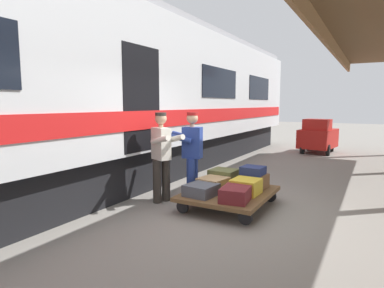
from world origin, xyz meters
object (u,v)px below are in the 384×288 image
suitcase_maroon_trunk (236,194)px  luggage_cart (229,194)px  suitcase_slate_roller (201,190)px  train_car (86,94)px  suitcase_brown_leather (255,181)px  baggage_tug (318,137)px  porter_in_overalls (191,152)px  suitcase_tan_vintage (213,183)px  porter_by_door (162,154)px  suitcase_navy_fabric (253,170)px  suitcase_olive_duffel (224,177)px  suitcase_yellow_case (246,186)px

suitcase_maroon_trunk → luggage_cart: bearing=-56.2°
suitcase_maroon_trunk → suitcase_slate_roller: size_ratio=1.14×
train_car → suitcase_brown_leather: (-3.49, -0.79, -1.64)m
baggage_tug → porter_in_overalls: bearing=81.2°
train_car → suitcase_tan_vintage: bearing=-173.6°
suitcase_tan_vintage → porter_in_overalls: porter_in_overalls is taller
train_car → suitcase_maroon_trunk: (-3.49, 0.16, -1.66)m
baggage_tug → porter_by_door: bearing=79.0°
suitcase_maroon_trunk → suitcase_slate_roller: suitcase_maroon_trunk is taller
suitcase_slate_roller → suitcase_navy_fabric: bearing=-122.3°
luggage_cart → porter_in_overalls: (0.85, -0.11, 0.68)m
train_car → suitcase_olive_duffel: 3.38m
train_car → luggage_cart: (-3.18, -0.32, -1.81)m
suitcase_slate_roller → porter_by_door: size_ratio=0.30×
luggage_cart → porter_by_door: porter_by_door is taller
suitcase_yellow_case → porter_by_door: porter_by_door is taller
luggage_cart → suitcase_yellow_case: size_ratio=3.64×
suitcase_brown_leather → train_car: bearing=12.8°
suitcase_maroon_trunk → train_car: bearing=-2.6°
porter_in_overalls → train_car: bearing=10.5°
porter_by_door → luggage_cart: bearing=-165.4°
suitcase_slate_roller → porter_in_overalls: size_ratio=0.30×
suitcase_slate_roller → baggage_tug: bearing=-94.6°
porter_in_overalls → suitcase_olive_duffel: bearing=-145.7°
train_car → suitcase_tan_vintage: 3.32m
luggage_cart → suitcase_slate_roller: 0.59m
train_car → porter_by_door: (-1.94, 0.00, -1.14)m
suitcase_slate_roller → suitcase_navy_fabric: suitcase_navy_fabric is taller
suitcase_brown_leather → baggage_tug: size_ratio=0.26×
suitcase_olive_duffel → baggage_tug: 7.39m
suitcase_brown_leather → suitcase_navy_fabric: size_ratio=1.16×
train_car → suitcase_yellow_case: size_ratio=43.04×
suitcase_tan_vintage → porter_by_door: size_ratio=0.29×
suitcase_yellow_case → suitcase_brown_leather: 0.47m
suitcase_yellow_case → porter_in_overalls: bearing=-5.6°
suitcase_olive_duffel → porter_in_overalls: (0.53, 0.36, 0.49)m
suitcase_tan_vintage → suitcase_yellow_case: (-0.64, 0.00, 0.02)m
train_car → porter_in_overalls: bearing=-169.5°
train_car → porter_in_overalls: size_ratio=12.00×
suitcase_olive_duffel → suitcase_yellow_case: bearing=143.3°
suitcase_navy_fabric → porter_by_door: porter_by_door is taller
suitcase_slate_roller → luggage_cart: bearing=-123.8°
suitcase_maroon_trunk → porter_by_door: (1.56, -0.15, 0.52)m
train_car → suitcase_maroon_trunk: bearing=177.4°
baggage_tug → suitcase_olive_duffel: bearing=84.8°
suitcase_slate_roller → porter_in_overalls: porter_in_overalls is taller
suitcase_brown_leather → suitcase_slate_roller: bearing=56.2°
suitcase_slate_roller → baggage_tug: baggage_tug is taller
porter_by_door → suitcase_navy_fabric: bearing=-152.3°
porter_in_overalls → suitcase_slate_roller: bearing=132.0°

